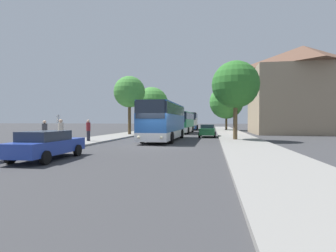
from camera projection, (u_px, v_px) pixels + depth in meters
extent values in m
plane|color=#38383A|center=(154.00, 146.00, 19.66)|extent=(300.00, 300.00, 0.00)
cube|color=gray|center=(68.00, 144.00, 20.84)|extent=(4.00, 120.00, 0.15)
cube|color=gray|center=(251.00, 147.00, 18.48)|extent=(4.00, 120.00, 0.15)
cube|color=gray|center=(303.00, 101.00, 38.37)|extent=(14.07, 11.31, 9.51)
pyramid|color=brown|center=(303.00, 57.00, 38.24)|extent=(14.07, 11.31, 3.39)
cube|color=silver|center=(164.00, 134.00, 25.56)|extent=(2.67, 11.28, 0.70)
cube|color=#285BA8|center=(164.00, 123.00, 25.54)|extent=(2.67, 11.28, 1.52)
cube|color=#232D3D|center=(164.00, 110.00, 25.51)|extent=(2.70, 11.06, 0.95)
cube|color=#285BA8|center=(164.00, 105.00, 25.50)|extent=(2.62, 11.06, 0.12)
cube|color=#232D3D|center=(150.00, 109.00, 19.95)|extent=(2.29, 0.09, 1.45)
sphere|color=#F4EAC1|center=(139.00, 137.00, 20.14)|extent=(0.24, 0.24, 0.24)
sphere|color=#F4EAC1|center=(161.00, 137.00, 19.82)|extent=(0.24, 0.24, 0.24)
cylinder|color=black|center=(142.00, 137.00, 22.47)|extent=(0.31, 1.00, 1.00)
cylinder|color=black|center=(171.00, 138.00, 22.01)|extent=(0.31, 1.00, 1.00)
cylinder|color=black|center=(159.00, 134.00, 29.11)|extent=(0.31, 1.00, 1.00)
cylinder|color=black|center=(182.00, 134.00, 28.65)|extent=(0.31, 1.00, 1.00)
cube|color=silver|center=(183.00, 129.00, 40.72)|extent=(2.69, 10.10, 0.70)
cube|color=#23844C|center=(183.00, 123.00, 40.71)|extent=(2.69, 10.10, 1.17)
cube|color=#232D3D|center=(183.00, 116.00, 40.68)|extent=(2.71, 9.90, 0.95)
cube|color=#23844C|center=(183.00, 113.00, 40.67)|extent=(2.64, 9.90, 0.12)
cube|color=#232D3D|center=(178.00, 117.00, 35.74)|extent=(2.16, 0.12, 1.45)
sphere|color=#F4EAC1|center=(171.00, 130.00, 35.92)|extent=(0.24, 0.24, 0.24)
sphere|color=#F4EAC1|center=(184.00, 130.00, 35.59)|extent=(0.24, 0.24, 0.24)
cylinder|color=black|center=(172.00, 131.00, 38.01)|extent=(0.33, 1.01, 1.00)
cylinder|color=black|center=(188.00, 131.00, 37.54)|extent=(0.33, 1.01, 1.00)
cylinder|color=black|center=(178.00, 129.00, 43.91)|extent=(0.33, 1.01, 1.00)
cylinder|color=black|center=(192.00, 129.00, 43.44)|extent=(0.33, 1.01, 1.00)
cube|color=#2D519E|center=(191.00, 127.00, 55.95)|extent=(2.88, 11.03, 0.70)
cube|color=silver|center=(191.00, 122.00, 55.93)|extent=(2.88, 11.03, 1.50)
cube|color=#232D3D|center=(191.00, 116.00, 55.90)|extent=(2.89, 10.81, 0.95)
cube|color=silver|center=(191.00, 113.00, 55.89)|extent=(2.82, 10.81, 0.12)
cube|color=#232D3D|center=(190.00, 116.00, 50.45)|extent=(2.28, 0.13, 1.45)
sphere|color=#F4EAC1|center=(185.00, 127.00, 50.59)|extent=(0.24, 0.24, 0.24)
sphere|color=#F4EAC1|center=(194.00, 127.00, 50.35)|extent=(0.24, 0.24, 0.24)
cylinder|color=black|center=(184.00, 128.00, 52.87)|extent=(0.33, 1.01, 1.00)
cylinder|color=black|center=(197.00, 128.00, 52.52)|extent=(0.33, 1.01, 1.00)
cylinder|color=black|center=(186.00, 127.00, 59.38)|extent=(0.33, 1.01, 1.00)
cylinder|color=black|center=(197.00, 127.00, 59.03)|extent=(0.33, 1.01, 1.00)
cube|color=#233D9E|center=(47.00, 147.00, 12.96)|extent=(1.82, 4.67, 0.64)
cube|color=#232D3D|center=(45.00, 136.00, 12.77)|extent=(1.56, 2.45, 0.46)
cylinder|color=black|center=(49.00, 150.00, 14.51)|extent=(0.21, 0.62, 0.62)
cylinder|color=black|center=(78.00, 150.00, 14.26)|extent=(0.21, 0.62, 0.62)
cylinder|color=black|center=(10.00, 157.00, 11.67)|extent=(0.21, 0.62, 0.62)
cylinder|color=black|center=(46.00, 158.00, 11.42)|extent=(0.21, 0.62, 0.62)
cube|color=#236B38|center=(207.00, 131.00, 30.65)|extent=(1.79, 4.27, 0.72)
cube|color=#232D3D|center=(208.00, 126.00, 30.81)|extent=(1.55, 2.23, 0.45)
cylinder|color=black|center=(215.00, 135.00, 29.21)|extent=(0.21, 0.62, 0.62)
cylinder|color=black|center=(199.00, 135.00, 29.53)|extent=(0.21, 0.62, 0.62)
cylinder|color=black|center=(215.00, 134.00, 31.79)|extent=(0.21, 0.62, 0.62)
cylinder|color=black|center=(201.00, 134.00, 32.11)|extent=(0.21, 0.62, 0.62)
cylinder|color=gray|center=(58.00, 129.00, 19.80)|extent=(0.08, 0.08, 2.23)
cube|color=silver|center=(58.00, 119.00, 19.78)|extent=(0.03, 0.45, 0.60)
cylinder|color=#23232D|center=(45.00, 140.00, 18.61)|extent=(0.30, 0.30, 0.86)
cylinder|color=#333338|center=(45.00, 129.00, 18.60)|extent=(0.36, 0.36, 0.71)
sphere|color=tan|center=(45.00, 122.00, 18.59)|extent=(0.23, 0.23, 0.23)
cylinder|color=#23232D|center=(61.00, 140.00, 18.23)|extent=(0.30, 0.30, 0.90)
cylinder|color=#B2A899|center=(61.00, 128.00, 18.21)|extent=(0.36, 0.36, 0.75)
sphere|color=tan|center=(61.00, 121.00, 18.20)|extent=(0.24, 0.24, 0.24)
cylinder|color=#23232D|center=(88.00, 136.00, 22.99)|extent=(0.30, 0.30, 0.89)
cylinder|color=maroon|center=(88.00, 127.00, 22.97)|extent=(0.36, 0.36, 0.74)
sphere|color=tan|center=(88.00, 121.00, 22.96)|extent=(0.24, 0.24, 0.24)
cylinder|color=brown|center=(152.00, 124.00, 45.74)|extent=(0.40, 0.40, 2.52)
sphere|color=#428938|center=(152.00, 104.00, 45.67)|extent=(5.84, 5.84, 5.84)
cylinder|color=#513D23|center=(130.00, 119.00, 34.31)|extent=(0.40, 0.40, 4.02)
sphere|color=#428938|center=(129.00, 92.00, 34.24)|extent=(4.10, 4.10, 4.10)
cylinder|color=#513D23|center=(226.00, 122.00, 51.05)|extent=(0.40, 0.40, 2.97)
sphere|color=#387F33|center=(226.00, 102.00, 50.97)|extent=(6.52, 6.52, 6.52)
cylinder|color=brown|center=(235.00, 121.00, 24.89)|extent=(0.40, 0.40, 3.54)
sphere|color=#2D7028|center=(235.00, 84.00, 24.82)|extent=(4.47, 4.47, 4.47)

